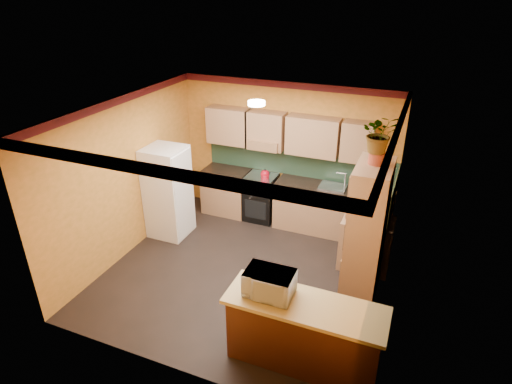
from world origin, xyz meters
TOP-DOWN VIEW (x-y plane):
  - room_shell at (0.02, 0.28)m, footprint 4.24×4.24m
  - base_cabinets_back at (0.23, 1.80)m, footprint 3.65×0.60m
  - countertop_back at (0.23, 1.80)m, footprint 3.65×0.62m
  - stove at (-0.39, 1.80)m, footprint 0.58×0.58m
  - kettle at (-0.29, 1.75)m, footprint 0.22×0.22m
  - sink at (1.01, 1.80)m, footprint 0.48×0.40m
  - base_cabinets_right at (1.80, 0.94)m, footprint 0.60×0.80m
  - countertop_right at (1.80, 0.94)m, footprint 0.62×0.80m
  - fridge at (-1.75, 0.63)m, footprint 0.68×0.66m
  - pantry at (1.85, 0.23)m, footprint 0.48×0.90m
  - fern_pot at (1.85, 0.28)m, footprint 0.22×0.22m
  - fern at (1.85, 0.28)m, footprint 0.57×0.53m
  - breakfast_bar at (1.43, -1.41)m, footprint 1.80×0.55m
  - bar_top at (1.43, -1.41)m, footprint 1.90×0.65m
  - microwave at (0.98, -1.41)m, footprint 0.58×0.40m

SIDE VIEW (x-z plane):
  - base_cabinets_back at x=0.23m, z-range 0.00..0.88m
  - base_cabinets_right at x=1.80m, z-range 0.00..0.88m
  - breakfast_bar at x=1.43m, z-range 0.00..0.88m
  - stove at x=-0.39m, z-range 0.00..0.91m
  - fridge at x=-1.75m, z-range 0.00..1.70m
  - countertop_back at x=0.23m, z-range 0.88..0.92m
  - countertop_right at x=1.80m, z-range 0.88..0.92m
  - bar_top at x=1.43m, z-range 0.88..0.93m
  - sink at x=1.01m, z-range 0.92..0.95m
  - kettle at x=-0.29m, z-range 0.91..1.09m
  - pantry at x=1.85m, z-range 0.00..2.10m
  - microwave at x=0.98m, z-range 0.93..1.25m
  - room_shell at x=0.02m, z-range 0.73..3.45m
  - fern_pot at x=1.85m, z-range 2.10..2.26m
  - fern at x=1.85m, z-range 2.26..2.78m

